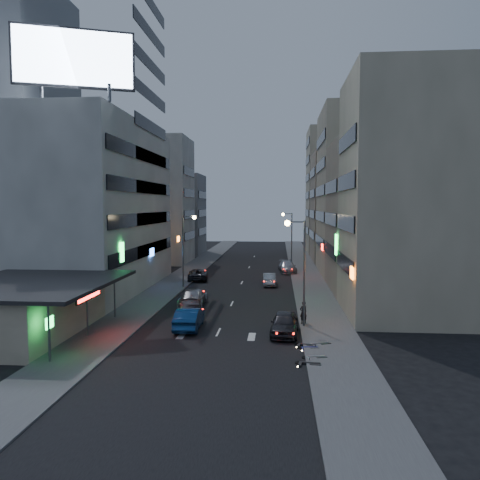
# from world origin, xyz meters

# --- Properties ---
(ground) EXTENTS (180.00, 180.00, 0.00)m
(ground) POSITION_xyz_m (0.00, 0.00, 0.00)
(ground) COLOR black
(ground) RESTS_ON ground
(sidewalk_left) EXTENTS (4.00, 120.00, 0.12)m
(sidewalk_left) POSITION_xyz_m (-8.00, 30.00, 0.06)
(sidewalk_left) COLOR #4C4C4F
(sidewalk_left) RESTS_ON ground
(sidewalk_right) EXTENTS (4.00, 120.00, 0.12)m
(sidewalk_right) POSITION_xyz_m (8.00, 30.00, 0.06)
(sidewalk_right) COLOR #4C4C4F
(sidewalk_right) RESTS_ON ground
(food_court) EXTENTS (11.00, 13.00, 3.88)m
(food_court) POSITION_xyz_m (-13.90, 2.00, 1.98)
(food_court) COLOR #BDAE94
(food_court) RESTS_ON ground
(white_building) EXTENTS (14.00, 24.00, 18.00)m
(white_building) POSITION_xyz_m (-17.00, 20.00, 9.00)
(white_building) COLOR silver
(white_building) RESTS_ON ground
(grey_tower) EXTENTS (10.00, 14.00, 34.00)m
(grey_tower) POSITION_xyz_m (-26.00, 23.00, 17.00)
(grey_tower) COLOR slate
(grey_tower) RESTS_ON ground
(shophouse_near) EXTENTS (10.00, 11.00, 20.00)m
(shophouse_near) POSITION_xyz_m (15.00, 10.50, 10.00)
(shophouse_near) COLOR #BDAE94
(shophouse_near) RESTS_ON ground
(shophouse_mid) EXTENTS (11.00, 12.00, 16.00)m
(shophouse_mid) POSITION_xyz_m (15.50, 22.00, 8.00)
(shophouse_mid) COLOR gray
(shophouse_mid) RESTS_ON ground
(shophouse_far) EXTENTS (10.00, 14.00, 22.00)m
(shophouse_far) POSITION_xyz_m (15.00, 35.00, 11.00)
(shophouse_far) COLOR #BDAE94
(shophouse_far) RESTS_ON ground
(far_left_a) EXTENTS (11.00, 10.00, 20.00)m
(far_left_a) POSITION_xyz_m (-15.50, 45.00, 10.00)
(far_left_a) COLOR silver
(far_left_a) RESTS_ON ground
(far_left_b) EXTENTS (12.00, 10.00, 15.00)m
(far_left_b) POSITION_xyz_m (-16.00, 58.00, 7.50)
(far_left_b) COLOR slate
(far_left_b) RESTS_ON ground
(far_right_a) EXTENTS (11.00, 12.00, 18.00)m
(far_right_a) POSITION_xyz_m (15.50, 50.00, 9.00)
(far_right_a) COLOR gray
(far_right_a) RESTS_ON ground
(far_right_b) EXTENTS (12.00, 12.00, 24.00)m
(far_right_b) POSITION_xyz_m (16.00, 64.00, 12.00)
(far_right_b) COLOR #BDAE94
(far_right_b) RESTS_ON ground
(billboard) EXTENTS (9.52, 3.75, 6.20)m
(billboard) POSITION_xyz_m (-12.99, 9.97, 21.66)
(billboard) COLOR #595B60
(billboard) RESTS_ON white_building
(street_lamp_right_near) EXTENTS (1.60, 0.44, 8.02)m
(street_lamp_right_near) POSITION_xyz_m (5.90, 6.00, 5.36)
(street_lamp_right_near) COLOR #595B60
(street_lamp_right_near) RESTS_ON sidewalk_right
(street_lamp_left) EXTENTS (1.60, 0.44, 8.02)m
(street_lamp_left) POSITION_xyz_m (-5.90, 22.00, 5.36)
(street_lamp_left) COLOR #595B60
(street_lamp_left) RESTS_ON sidewalk_left
(street_lamp_right_far) EXTENTS (1.60, 0.44, 8.02)m
(street_lamp_right_far) POSITION_xyz_m (5.90, 40.00, 5.36)
(street_lamp_right_far) COLOR #595B60
(street_lamp_right_far) RESTS_ON sidewalk_right
(parked_car_right_near) EXTENTS (2.22, 4.85, 1.61)m
(parked_car_right_near) POSITION_xyz_m (4.82, 3.81, 0.81)
(parked_car_right_near) COLOR #29282D
(parked_car_right_near) RESTS_ON ground
(parked_car_right_mid) EXTENTS (1.66, 4.19, 1.36)m
(parked_car_right_mid) POSITION_xyz_m (3.32, 24.34, 0.68)
(parked_car_right_mid) COLOR #A7ABAF
(parked_car_right_mid) RESTS_ON ground
(parked_car_left) EXTENTS (3.00, 5.33, 1.41)m
(parked_car_left) POSITION_xyz_m (-5.60, 27.56, 0.70)
(parked_car_left) COLOR #2A292F
(parked_car_left) RESTS_ON ground
(parked_car_right_far) EXTENTS (2.69, 5.51, 1.54)m
(parked_car_right_far) POSITION_xyz_m (5.60, 34.97, 0.77)
(parked_car_right_far) COLOR #9B9DA3
(parked_car_right_far) RESTS_ON ground
(road_car_blue) EXTENTS (1.82, 4.94, 1.62)m
(road_car_blue) POSITION_xyz_m (-2.30, 4.81, 0.81)
(road_car_blue) COLOR navy
(road_car_blue) RESTS_ON ground
(road_car_silver) EXTENTS (2.50, 5.67, 1.62)m
(road_car_silver) POSITION_xyz_m (-3.50, 12.80, 0.81)
(road_car_silver) COLOR #919298
(road_car_silver) RESTS_ON ground
(person) EXTENTS (0.76, 0.68, 1.74)m
(person) POSITION_xyz_m (6.30, 6.63, 0.99)
(person) COLOR black
(person) RESTS_ON sidewalk_right
(scooter_black_a) EXTENTS (0.81, 1.91, 1.13)m
(scooter_black_a) POSITION_xyz_m (6.85, -2.44, 0.69)
(scooter_black_a) COLOR black
(scooter_black_a) RESTS_ON sidewalk_right
(scooter_silver_a) EXTENTS (0.99, 1.86, 1.08)m
(scooter_silver_a) POSITION_xyz_m (7.19, -1.03, 0.66)
(scooter_silver_a) COLOR #A3A5AA
(scooter_silver_a) RESTS_ON sidewalk_right
(scooter_blue) EXTENTS (0.71, 1.64, 0.97)m
(scooter_blue) POSITION_xyz_m (6.93, 0.75, 0.60)
(scooter_blue) COLOR navy
(scooter_blue) RESTS_ON sidewalk_right
(scooter_black_b) EXTENTS (0.89, 1.82, 1.07)m
(scooter_black_b) POSITION_xyz_m (6.89, 1.14, 0.65)
(scooter_black_b) COLOR black
(scooter_black_b) RESTS_ON sidewalk_right
(scooter_silver_b) EXTENTS (1.29, 2.01, 1.17)m
(scooter_silver_b) POSITION_xyz_m (7.65, 1.87, 0.70)
(scooter_silver_b) COLOR #A5A8AD
(scooter_silver_b) RESTS_ON sidewalk_right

